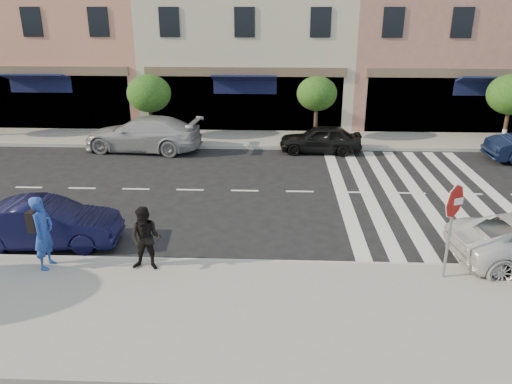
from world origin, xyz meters
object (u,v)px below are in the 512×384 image
at_px(car_near_mid, 46,224).
at_px(car_far_left, 143,134).
at_px(car_far_mid, 320,139).
at_px(stop_sign, 453,210).
at_px(photographer, 43,232).
at_px(walker, 146,239).

relative_size(car_near_mid, car_far_left, 0.76).
distance_m(car_far_left, car_far_mid, 8.10).
relative_size(stop_sign, car_far_mid, 0.66).
relative_size(photographer, car_far_left, 0.36).
xyz_separation_m(photographer, car_far_left, (-0.38, 11.10, -0.32)).
bearing_deg(car_far_mid, photographer, -32.82).
distance_m(stop_sign, walker, 7.34).
bearing_deg(car_near_mid, photographer, -160.62).
height_order(stop_sign, car_far_left, stop_sign).
height_order(stop_sign, photographer, stop_sign).
relative_size(photographer, car_near_mid, 0.47).
xyz_separation_m(stop_sign, car_far_mid, (-2.12, 11.21, -1.29)).
bearing_deg(photographer, car_near_mid, 28.23).
distance_m(photographer, car_near_mid, 1.64).
bearing_deg(walker, photographer, -176.71).
xyz_separation_m(walker, car_near_mid, (-3.20, 1.45, -0.31)).
height_order(car_near_mid, car_far_left, car_far_left).
relative_size(photographer, car_far_mid, 0.52).
xyz_separation_m(photographer, car_far_mid, (7.71, 11.10, -0.47)).
bearing_deg(photographer, stop_sign, -86.48).
bearing_deg(stop_sign, car_far_mid, 77.13).
xyz_separation_m(stop_sign, walker, (-7.28, 0.11, -0.94)).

